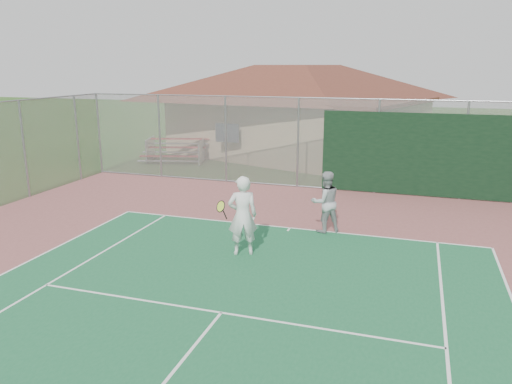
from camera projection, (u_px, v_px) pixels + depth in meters
back_fence at (380, 150)px, 18.41m from camera, size 20.08×0.11×3.53m
side_fence_left at (24, 150)px, 17.87m from camera, size 0.08×9.00×3.50m
clubhouse at (297, 101)px, 26.28m from camera, size 14.99×12.22×5.59m
bleachers at (175, 150)px, 24.90m from camera, size 3.38×2.44×1.11m
player_white_front at (242, 216)px, 12.48m from camera, size 1.11×0.88×2.03m
player_grey_back at (325, 203)px, 14.22m from camera, size 1.09×1.04×1.77m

